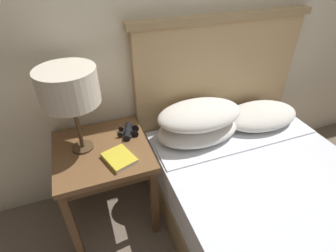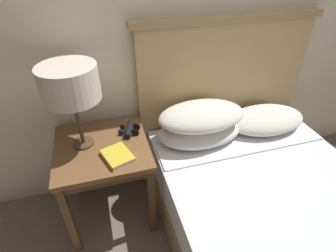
% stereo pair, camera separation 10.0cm
% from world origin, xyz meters
% --- Properties ---
extents(ground_plane, '(20.00, 20.00, 0.00)m').
position_xyz_m(ground_plane, '(0.00, 0.00, 0.00)').
color(ground_plane, '#6B5B4C').
rests_on(ground_plane, ground).
extents(wall_back, '(8.00, 0.06, 2.60)m').
position_xyz_m(wall_back, '(0.00, 0.91, 1.30)').
color(wall_back, beige).
rests_on(wall_back, ground_plane).
extents(nightstand, '(0.58, 0.58, 0.63)m').
position_xyz_m(nightstand, '(-0.67, 0.58, 0.54)').
color(nightstand, brown).
rests_on(nightstand, ground_plane).
extents(bed, '(1.35, 1.80, 1.29)m').
position_xyz_m(bed, '(0.26, 0.08, 0.32)').
color(bed, olive).
rests_on(bed, ground_plane).
extents(table_lamp, '(0.32, 0.32, 0.52)m').
position_xyz_m(table_lamp, '(-0.78, 0.63, 1.04)').
color(table_lamp, '#4C3823').
rests_on(table_lamp, nightstand).
extents(book_on_nightstand, '(0.20, 0.22, 0.03)m').
position_xyz_m(book_on_nightstand, '(-0.59, 0.44, 0.64)').
color(book_on_nightstand, silver).
rests_on(book_on_nightstand, nightstand).
extents(binoculars_pair, '(0.15, 0.16, 0.05)m').
position_xyz_m(binoculars_pair, '(-0.48, 0.67, 0.65)').
color(binoculars_pair, black).
rests_on(binoculars_pair, nightstand).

